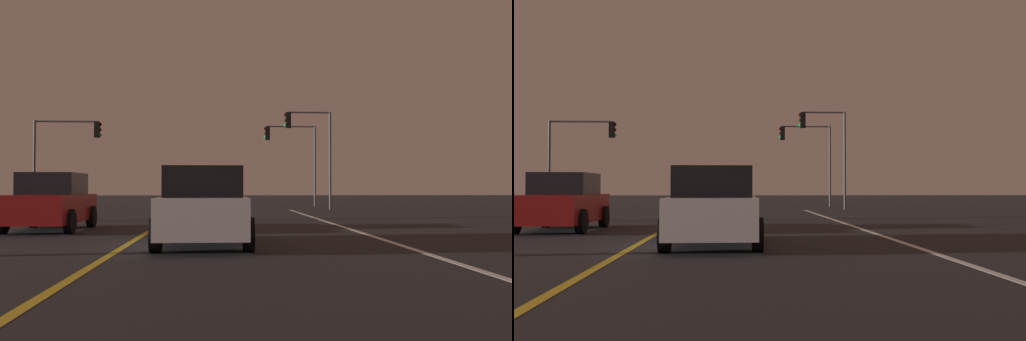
% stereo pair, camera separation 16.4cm
% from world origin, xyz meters
% --- Properties ---
extents(lane_edge_right, '(0.16, 39.66, 0.01)m').
position_xyz_m(lane_edge_right, '(5.98, 13.83, 0.00)').
color(lane_edge_right, silver).
rests_on(lane_edge_right, ground).
extents(lane_center_divider, '(0.16, 39.66, 0.01)m').
position_xyz_m(lane_center_divider, '(0.00, 13.83, 0.00)').
color(lane_center_divider, gold).
rests_on(lane_center_divider, ground).
extents(car_oncoming, '(2.02, 4.30, 1.70)m').
position_xyz_m(car_oncoming, '(-2.94, 18.26, 0.82)').
color(car_oncoming, black).
rests_on(car_oncoming, ground).
extents(car_lead_same_lane, '(2.02, 4.30, 1.70)m').
position_xyz_m(car_lead_same_lane, '(1.70, 13.34, 0.82)').
color(car_lead_same_lane, black).
rests_on(car_lead_same_lane, ground).
extents(traffic_light_near_right, '(2.74, 0.36, 5.65)m').
position_xyz_m(traffic_light_near_right, '(7.10, 34.16, 4.16)').
color(traffic_light_near_right, '#4C4C51').
rests_on(traffic_light_near_right, ground).
extents(traffic_light_near_left, '(3.78, 0.36, 5.03)m').
position_xyz_m(traffic_light_near_left, '(-6.50, 34.16, 3.79)').
color(traffic_light_near_left, '#4C4C51').
rests_on(traffic_light_near_left, ground).
extents(traffic_light_far_right, '(3.50, 0.36, 5.40)m').
position_xyz_m(traffic_light_far_right, '(6.69, 39.66, 4.03)').
color(traffic_light_far_right, '#4C4C51').
rests_on(traffic_light_far_right, ground).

